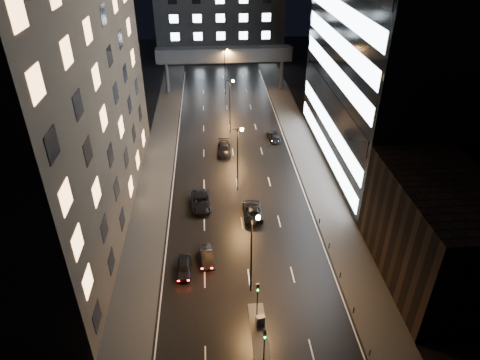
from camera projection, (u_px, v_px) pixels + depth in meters
The scene contains 23 objects.
ground at pixel (233, 152), 73.77m from camera, with size 160.00×160.00×0.00m, color black.
sidewalk_left at pixel (157, 169), 68.70m from camera, with size 5.00×110.00×0.15m, color #383533.
sidewalk_right at pixel (310, 163), 70.30m from camera, with size 5.00×110.00×0.15m, color #383533.
building_left at pixel (41, 70), 48.20m from camera, with size 15.00×48.00×40.00m, color #2D2319.
building_right_low at pixel (437, 233), 45.65m from camera, with size 10.00×18.00×12.00m, color black.
building_right_glass at pixel (410, 18), 60.06m from camera, with size 20.00×36.00×45.00m, color black.
building_far at pixel (219, 11), 116.20m from camera, with size 34.00×14.00×25.00m, color #333335.
skybridge at pixel (224, 55), 94.72m from camera, with size 30.00×3.00×10.00m.
median_island at pixel (260, 336), 41.61m from camera, with size 1.60×8.00×0.15m, color #383533.
traffic_signal_near at pixel (258, 294), 42.12m from camera, with size 0.28×0.34×4.40m.
traffic_signal_far at pixel (264, 342), 37.47m from camera, with size 0.28×0.34×4.40m.
bollard_row at pixel (347, 292), 45.85m from camera, with size 0.12×25.12×0.90m.
streetlight_near at pixel (253, 245), 43.27m from camera, with size 1.45×0.50×10.15m.
streetlight_mid_a at pixel (239, 152), 60.19m from camera, with size 1.45×0.50×10.15m.
streetlight_mid_b at pixel (231, 99), 77.10m from camera, with size 1.45×0.50×10.15m.
streetlight_far at pixel (226, 66), 94.02m from camera, with size 1.45×0.50×10.15m.
car_away_a at pixel (184, 267), 48.73m from camera, with size 1.63×4.06×1.38m, color black.
car_away_b at pixel (207, 256), 50.37m from camera, with size 1.39×3.98×1.31m, color black.
car_away_c at pixel (201, 201), 59.72m from camera, with size 2.67×5.78×1.61m, color black.
car_away_d at pixel (224, 149), 73.08m from camera, with size 2.20×5.42×1.57m, color black.
car_toward_a at pixel (253, 210), 58.01m from camera, with size 2.48×5.38×1.50m, color black.
car_toward_b at pixel (274, 136), 77.57m from camera, with size 1.93×4.75×1.38m, color black.
utility_cabinet at pixel (260, 320), 42.38m from camera, with size 0.83×0.52×1.12m, color #545457.
Camera 1 is at (-3.66, -25.03, 34.99)m, focal length 32.00 mm.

